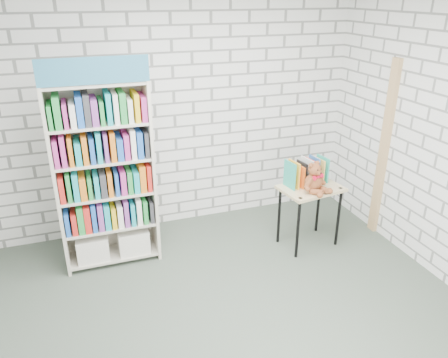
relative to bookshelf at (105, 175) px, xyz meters
name	(u,v)px	position (x,y,z in m)	size (l,w,h in m)	color
ground	(232,319)	(0.91, -1.36, -1.01)	(4.50, 4.50, 0.00)	#424D41
room_shell	(234,132)	(0.91, -1.36, 0.77)	(4.52, 4.02, 2.81)	silver
bookshelf	(105,175)	(0.00, 0.00, 0.00)	(0.99, 0.39, 2.22)	beige
display_table	(310,195)	(2.19, -0.42, -0.39)	(0.74, 0.56, 0.73)	tan
table_books	(306,172)	(2.18, -0.32, -0.14)	(0.50, 0.27, 0.28)	teal
teddy_bear	(315,180)	(2.17, -0.53, -0.15)	(0.31, 0.30, 0.34)	brown
door_trim	(384,150)	(3.13, -0.41, 0.04)	(0.05, 0.12, 2.10)	tan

